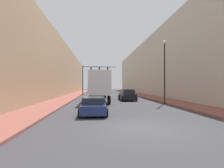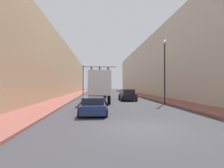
{
  "view_description": "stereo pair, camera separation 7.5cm",
  "coord_description": "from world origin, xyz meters",
  "views": [
    {
      "loc": [
        -2.33,
        -8.8,
        2.2
      ],
      "look_at": [
        -0.61,
        11.08,
        2.36
      ],
      "focal_mm": 28.0,
      "sensor_mm": 36.0,
      "label": 1
    },
    {
      "loc": [
        -2.26,
        -8.81,
        2.2
      ],
      "look_at": [
        -0.61,
        11.08,
        2.36
      ],
      "focal_mm": 28.0,
      "sensor_mm": 36.0,
      "label": 2
    }
  ],
  "objects": [
    {
      "name": "ground_plane",
      "position": [
        0.0,
        0.0,
        0.0
      ],
      "size": [
        200.0,
        200.0,
        0.0
      ],
      "primitive_type": "plane",
      "color": "#38383D"
    },
    {
      "name": "sidewalk_right",
      "position": [
        7.41,
        30.0,
        0.07
      ],
      "size": [
        3.28,
        80.0,
        0.15
      ],
      "color": "brown",
      "rests_on": "ground"
    },
    {
      "name": "sidewalk_left",
      "position": [
        -7.41,
        30.0,
        0.07
      ],
      "size": [
        3.28,
        80.0,
        0.15
      ],
      "color": "brown",
      "rests_on": "ground"
    },
    {
      "name": "building_right",
      "position": [
        12.05,
        30.0,
        6.46
      ],
      "size": [
        6.0,
        80.0,
        12.92
      ],
      "color": "#BCB29E",
      "rests_on": "ground"
    },
    {
      "name": "building_left",
      "position": [
        -12.05,
        30.0,
        5.66
      ],
      "size": [
        6.0,
        80.0,
        11.33
      ],
      "color": "tan",
      "rests_on": "ground"
    },
    {
      "name": "semi_truck",
      "position": [
        -2.04,
        16.72,
        2.22
      ],
      "size": [
        2.56,
        13.21,
        3.9
      ],
      "color": "silver",
      "rests_on": "ground"
    },
    {
      "name": "sedan_car",
      "position": [
        -2.59,
        4.85,
        0.63
      ],
      "size": [
        2.05,
        4.51,
        1.3
      ],
      "color": "navy",
      "rests_on": "ground"
    },
    {
      "name": "suv_car",
      "position": [
        2.12,
        16.65,
        0.78
      ],
      "size": [
        2.13,
        4.98,
        1.64
      ],
      "color": "black",
      "rests_on": "ground"
    },
    {
      "name": "traffic_signal_gantry",
      "position": [
        -3.53,
        32.13,
        4.93
      ],
      "size": [
        7.84,
        0.35,
        6.84
      ],
      "color": "black",
      "rests_on": "ground"
    },
    {
      "name": "street_lamp",
      "position": [
        5.63,
        11.15,
        4.75
      ],
      "size": [
        0.44,
        0.44,
        7.51
      ],
      "color": "black",
      "rests_on": "ground"
    }
  ]
}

